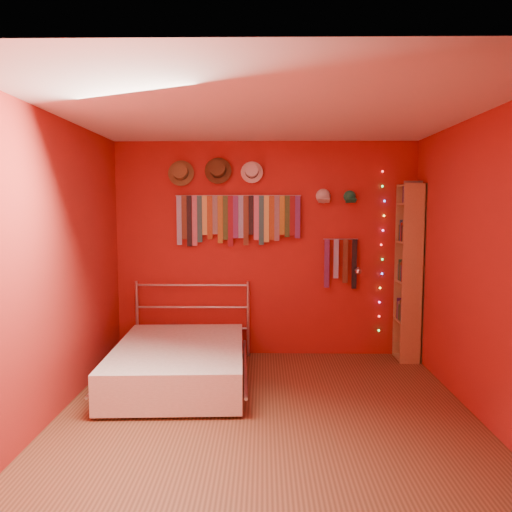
{
  "coord_description": "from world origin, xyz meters",
  "views": [
    {
      "loc": [
        -0.03,
        -4.08,
        1.73
      ],
      "look_at": [
        -0.1,
        0.9,
        1.25
      ],
      "focal_mm": 35.0,
      "sensor_mm": 36.0,
      "label": 1
    }
  ],
  "objects_px": {
    "bookshelf": "(412,272)",
    "tie_rack": "(237,217)",
    "reading_lamp": "(358,271)",
    "bed": "(179,362)"
  },
  "relations": [
    {
      "from": "bookshelf",
      "to": "bed",
      "type": "distance_m",
      "value": 2.76
    },
    {
      "from": "reading_lamp",
      "to": "bookshelf",
      "type": "bearing_deg",
      "value": 1.16
    },
    {
      "from": "bookshelf",
      "to": "tie_rack",
      "type": "bearing_deg",
      "value": 175.54
    },
    {
      "from": "reading_lamp",
      "to": "bed",
      "type": "distance_m",
      "value": 2.21
    },
    {
      "from": "reading_lamp",
      "to": "bookshelf",
      "type": "relative_size",
      "value": 0.15
    },
    {
      "from": "reading_lamp",
      "to": "tie_rack",
      "type": "bearing_deg",
      "value": 173.04
    },
    {
      "from": "reading_lamp",
      "to": "bed",
      "type": "relative_size",
      "value": 0.16
    },
    {
      "from": "tie_rack",
      "to": "bookshelf",
      "type": "height_order",
      "value": "bookshelf"
    },
    {
      "from": "reading_lamp",
      "to": "bed",
      "type": "xyz_separation_m",
      "value": [
        -1.9,
        -0.8,
        -0.81
      ]
    },
    {
      "from": "tie_rack",
      "to": "bookshelf",
      "type": "distance_m",
      "value": 2.08
    }
  ]
}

